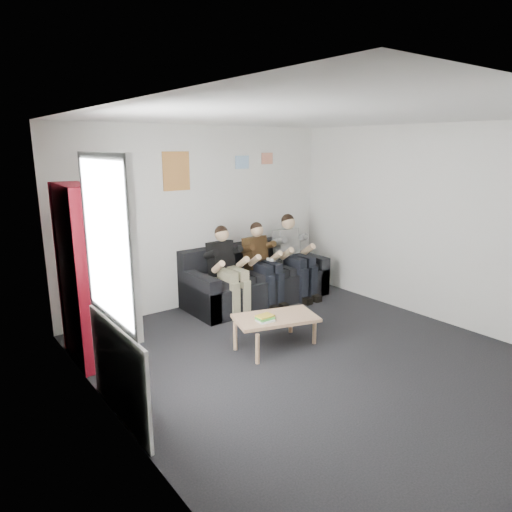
{
  "coord_description": "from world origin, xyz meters",
  "views": [
    {
      "loc": [
        -3.46,
        -3.47,
        2.41
      ],
      "look_at": [
        0.13,
        1.3,
        0.96
      ],
      "focal_mm": 32.0,
      "sensor_mm": 36.0,
      "label": 1
    }
  ],
  "objects": [
    {
      "name": "person_right",
      "position": [
        1.33,
        1.86,
        0.67
      ],
      "size": [
        0.4,
        0.85,
        1.33
      ],
      "rotation": [
        0.0,
        0.0,
        -0.05
      ],
      "color": "silver",
      "rests_on": "sofa"
    },
    {
      "name": "sofa",
      "position": [
        0.69,
        2.07,
        0.32
      ],
      "size": [
        2.29,
        0.94,
        0.89
      ],
      "color": "black",
      "rests_on": "ground"
    },
    {
      "name": "poster_large",
      "position": [
        -0.4,
        2.49,
        2.05
      ],
      "size": [
        0.42,
        0.01,
        0.55
      ],
      "primitive_type": "cube",
      "color": "gold",
      "rests_on": "room_shell"
    },
    {
      "name": "coffee_table",
      "position": [
        -0.15,
        0.53,
        0.35
      ],
      "size": [
        0.99,
        0.54,
        0.39
      ],
      "rotation": [
        0.0,
        0.0,
        -0.3
      ],
      "color": "tan",
      "rests_on": "ground"
    },
    {
      "name": "window",
      "position": [
        -2.22,
        0.2,
        1.03
      ],
      "size": [
        0.05,
        1.3,
        2.36
      ],
      "color": "white",
      "rests_on": "room_shell"
    },
    {
      "name": "bookshelf",
      "position": [
        -2.07,
        1.6,
        1.0
      ],
      "size": [
        0.3,
        0.9,
        2.01
      ],
      "rotation": [
        0.0,
        0.0,
        -0.05
      ],
      "color": "maroon",
      "rests_on": "ground"
    },
    {
      "name": "room_shell",
      "position": [
        0.0,
        0.0,
        1.35
      ],
      "size": [
        5.0,
        5.0,
        5.0
      ],
      "color": "black",
      "rests_on": "ground"
    },
    {
      "name": "person_middle",
      "position": [
        0.69,
        1.87,
        0.64
      ],
      "size": [
        0.36,
        0.78,
        1.27
      ],
      "rotation": [
        0.0,
        0.0,
        0.16
      ],
      "color": "#483118",
      "rests_on": "sofa"
    },
    {
      "name": "poster_blue",
      "position": [
        0.75,
        2.49,
        2.15
      ],
      "size": [
        0.25,
        0.01,
        0.2
      ],
      "primitive_type": "cube",
      "color": "#47A1F2",
      "rests_on": "room_shell"
    },
    {
      "name": "radiator",
      "position": [
        -2.15,
        0.2,
        0.35
      ],
      "size": [
        0.1,
        0.64,
        0.6
      ],
      "color": "white",
      "rests_on": "ground"
    },
    {
      "name": "game_cases",
      "position": [
        -0.33,
        0.52,
        0.42
      ],
      "size": [
        0.24,
        0.21,
        0.05
      ],
      "rotation": [
        0.0,
        0.0,
        -0.11
      ],
      "color": "white",
      "rests_on": "coffee_table"
    },
    {
      "name": "poster_pink",
      "position": [
        1.25,
        2.49,
        2.2
      ],
      "size": [
        0.22,
        0.01,
        0.18
      ],
      "primitive_type": "cube",
      "color": "#C73E89",
      "rests_on": "room_shell"
    },
    {
      "name": "poster_sign",
      "position": [
        -1.0,
        2.49,
        2.25
      ],
      "size": [
        0.2,
        0.01,
        0.14
      ],
      "primitive_type": "cube",
      "color": "white",
      "rests_on": "room_shell"
    },
    {
      "name": "person_left",
      "position": [
        0.06,
        1.87,
        0.65
      ],
      "size": [
        0.37,
        0.79,
        1.28
      ],
      "rotation": [
        0.0,
        0.0,
        0.07
      ],
      "color": "black",
      "rests_on": "sofa"
    }
  ]
}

